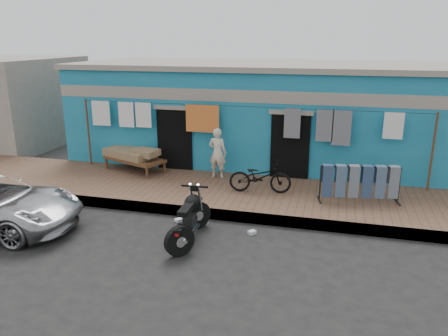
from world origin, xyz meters
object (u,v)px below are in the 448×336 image
motorcycle (189,217)px  bicycle (260,173)px  charpoy (135,160)px  jeans_rack (360,183)px  seated_person (217,153)px

motorcycle → bicycle: bearing=66.9°
charpoy → jeans_rack: size_ratio=1.09×
charpoy → bicycle: bearing=-13.5°
motorcycle → charpoy: motorcycle is taller
bicycle → jeans_rack: bicycle is taller
charpoy → jeans_rack: 6.60m
seated_person → motorcycle: bearing=102.2°
motorcycle → jeans_rack: 4.40m
seated_person → jeans_rack: (3.89, -1.02, -0.25)m
charpoy → motorcycle: bearing=-50.8°
seated_person → jeans_rack: seated_person is taller
seated_person → bicycle: size_ratio=0.91×
seated_person → bicycle: bearing=152.4°
bicycle → motorcycle: 2.92m
seated_person → motorcycle: seated_person is taller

